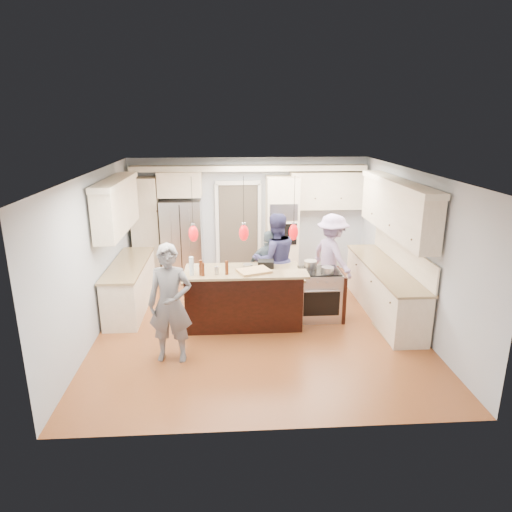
{
  "coord_description": "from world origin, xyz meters",
  "views": [
    {
      "loc": [
        -0.51,
        -7.57,
        3.55
      ],
      "look_at": [
        0.0,
        0.35,
        1.15
      ],
      "focal_mm": 32.0,
      "sensor_mm": 36.0,
      "label": 1
    }
  ],
  "objects": [
    {
      "name": "left_cabinets",
      "position": [
        -2.44,
        0.8,
        1.06
      ],
      "size": [
        0.64,
        2.3,
        2.51
      ],
      "color": "#F4E3C6",
      "rests_on": "ground"
    },
    {
      "name": "beer_bottle_a",
      "position": [
        -0.95,
        -0.57,
        1.25
      ],
      "size": [
        0.07,
        0.07,
        0.25
      ],
      "primitive_type": "cylinder",
      "rotation": [
        0.0,
        0.0,
        0.09
      ],
      "color": "#4B1F0D",
      "rests_on": "kitchen_island"
    },
    {
      "name": "refrigerator",
      "position": [
        -1.55,
        2.64,
        0.9
      ],
      "size": [
        0.9,
        0.7,
        1.8
      ],
      "primitive_type": "cube",
      "color": "#B7B7BC",
      "rests_on": "ground"
    },
    {
      "name": "person_range_side",
      "position": [
        1.6,
        1.17,
        0.87
      ],
      "size": [
        1.05,
        1.29,
        1.73
      ],
      "primitive_type": "imported",
      "rotation": [
        0.0,
        0.0,
        2.0
      ],
      "color": "#9F89B9",
      "rests_on": "ground"
    },
    {
      "name": "beer_bottle_b",
      "position": [
        -0.92,
        -0.6,
        1.23
      ],
      "size": [
        0.07,
        0.07,
        0.22
      ],
      "primitive_type": "cylinder",
      "rotation": [
        0.0,
        0.0,
        0.33
      ],
      "color": "#4B1F0D",
      "rests_on": "kitchen_island"
    },
    {
      "name": "beer_bottle_c",
      "position": [
        -0.53,
        -0.55,
        1.23
      ],
      "size": [
        0.06,
        0.06,
        0.23
      ],
      "primitive_type": "cylinder",
      "rotation": [
        0.0,
        0.0,
        -0.02
      ],
      "color": "#4B1F0D",
      "rests_on": "kitchen_island"
    },
    {
      "name": "back_upper_cabinets",
      "position": [
        -0.75,
        2.76,
        1.67
      ],
      "size": [
        5.3,
        0.61,
        2.54
      ],
      "color": "#F4E3C6",
      "rests_on": "ground"
    },
    {
      "name": "island_range",
      "position": [
        1.16,
        0.15,
        0.46
      ],
      "size": [
        0.82,
        0.71,
        0.92
      ],
      "color": "#B7B7BC",
      "rests_on": "ground"
    },
    {
      "name": "room_shell",
      "position": [
        0.0,
        0.0,
        1.82
      ],
      "size": [
        5.54,
        6.04,
        2.72
      ],
      "color": "#B2BCC6",
      "rests_on": "ground"
    },
    {
      "name": "right_counter_run",
      "position": [
        2.44,
        0.3,
        1.06
      ],
      "size": [
        0.64,
        3.1,
        2.51
      ],
      "color": "#F4E3C6",
      "rests_on": "ground"
    },
    {
      "name": "pendant_lights",
      "position": [
        -0.25,
        -0.51,
        1.8
      ],
      "size": [
        1.75,
        0.15,
        1.03
      ],
      "color": "black",
      "rests_on": "ground"
    },
    {
      "name": "kitchen_island",
      "position": [
        -0.25,
        0.07,
        0.49
      ],
      "size": [
        2.1,
        1.46,
        1.12
      ],
      "color": "black",
      "rests_on": "ground"
    },
    {
      "name": "person_far_left",
      "position": [
        0.4,
        0.85,
        0.92
      ],
      "size": [
        1.01,
        0.86,
        1.83
      ],
      "primitive_type": "imported",
      "rotation": [
        0.0,
        0.0,
        3.35
      ],
      "color": "navy",
      "rests_on": "ground"
    },
    {
      "name": "floor_rug",
      "position": [
        2.4,
        -0.62,
        0.01
      ],
      "size": [
        0.68,
        0.97,
        0.01
      ],
      "primitive_type": "cube",
      "rotation": [
        0.0,
        0.0,
        0.04
      ],
      "color": "olive",
      "rests_on": "ground"
    },
    {
      "name": "water_bottle",
      "position": [
        -1.1,
        -0.56,
        1.28
      ],
      "size": [
        0.09,
        0.09,
        0.31
      ],
      "primitive_type": "cylinder",
      "rotation": [
        0.0,
        0.0,
        -0.21
      ],
      "color": "silver",
      "rests_on": "kitchen_island"
    },
    {
      "name": "pot_large",
      "position": [
        0.99,
        0.29,
        0.99
      ],
      "size": [
        0.24,
        0.24,
        0.14
      ],
      "primitive_type": "cylinder",
      "color": "#B7B7BC",
      "rests_on": "island_range"
    },
    {
      "name": "pot_small",
      "position": [
        1.25,
        0.0,
        0.97
      ],
      "size": [
        0.22,
        0.22,
        0.11
      ],
      "primitive_type": "cylinder",
      "color": "#B7B7BC",
      "rests_on": "island_range"
    },
    {
      "name": "person_bar_end",
      "position": [
        -1.38,
        -1.23,
        0.91
      ],
      "size": [
        0.71,
        0.5,
        1.82
      ],
      "primitive_type": "imported",
      "rotation": [
        0.0,
        0.0,
        -0.11
      ],
      "color": "slate",
      "rests_on": "ground"
    },
    {
      "name": "ground_plane",
      "position": [
        0.0,
        0.0,
        0.0
      ],
      "size": [
        6.0,
        6.0,
        0.0
      ],
      "primitive_type": "plane",
      "color": "#AA5A2E",
      "rests_on": "ground"
    },
    {
      "name": "oven_column",
      "position": [
        0.75,
        2.67,
        1.15
      ],
      "size": [
        0.72,
        0.69,
        2.3
      ],
      "color": "#F4E3C6",
      "rests_on": "ground"
    },
    {
      "name": "person_far_right",
      "position": [
        0.3,
        0.85,
        0.75
      ],
      "size": [
        0.87,
        0.36,
        1.49
      ],
      "primitive_type": "imported",
      "rotation": [
        0.0,
        0.0,
        3.14
      ],
      "color": "slate",
      "rests_on": "ground"
    },
    {
      "name": "drink_can",
      "position": [
        -0.7,
        -0.53,
        1.19
      ],
      "size": [
        0.09,
        0.09,
        0.13
      ],
      "primitive_type": "cylinder",
      "rotation": [
        0.0,
        0.0,
        0.29
      ],
      "color": "#B7B7BC",
      "rests_on": "kitchen_island"
    },
    {
      "name": "cutting_board",
      "position": [
        -0.09,
        -0.47,
        1.14
      ],
      "size": [
        0.61,
        0.52,
        0.04
      ],
      "primitive_type": "cube",
      "rotation": [
        0.0,
        0.0,
        0.37
      ],
      "color": "tan",
      "rests_on": "kitchen_island"
    }
  ]
}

